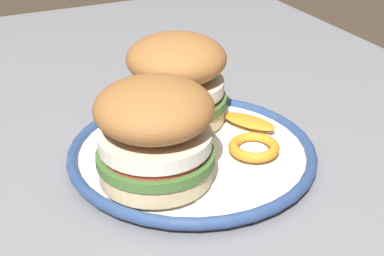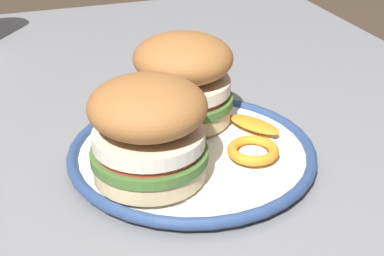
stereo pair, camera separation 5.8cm
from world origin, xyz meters
TOP-DOWN VIEW (x-y plane):
  - dinner_plate at (0.07, -0.05)m, footprint 0.26×0.26m
  - sandwich_half_left at (0.04, 0.01)m, footprint 0.15×0.15m
  - sandwich_half_right at (0.14, -0.06)m, footprint 0.15×0.15m
  - orange_peel_curled at (0.04, -0.10)m, footprint 0.07×0.07m
  - orange_peel_strip_long at (0.09, -0.13)m, footprint 0.07×0.06m

SIDE VIEW (x-z plane):
  - dinner_plate at x=0.07m, z-range 0.75..0.77m
  - orange_peel_strip_long at x=0.09m, z-range 0.77..0.78m
  - orange_peel_curled at x=0.04m, z-range 0.77..0.78m
  - sandwich_half_left at x=0.04m, z-range 0.77..0.87m
  - sandwich_half_right at x=0.14m, z-range 0.77..0.87m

